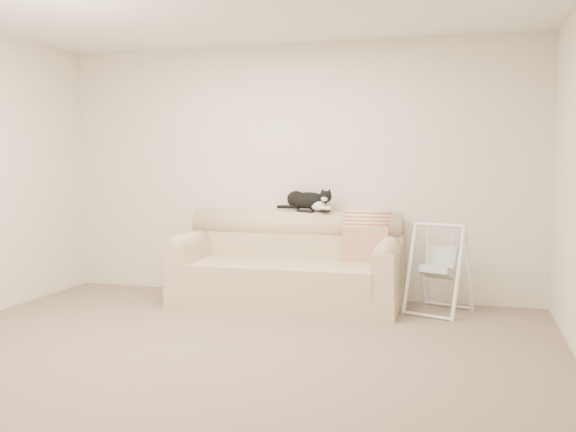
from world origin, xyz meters
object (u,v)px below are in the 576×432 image
object	(u,v)px
remote_a	(305,210)
tuxedo_cat	(308,200)
baby_swing	(439,268)
remote_b	(323,211)
sofa	(288,268)

from	to	relation	value
remote_a	tuxedo_cat	world-z (taller)	tuxedo_cat
baby_swing	remote_b	bearing A→B (deg)	168.76
sofa	baby_swing	size ratio (longest dim) A/B	2.62
sofa	remote_a	xyz separation A→B (m)	(0.12, 0.21, 0.56)
remote_b	tuxedo_cat	size ratio (longest dim) A/B	0.28
remote_a	baby_swing	xyz separation A→B (m)	(1.33, -0.22, -0.49)
remote_a	baby_swing	distance (m)	1.44
remote_a	tuxedo_cat	distance (m)	0.11
remote_b	tuxedo_cat	distance (m)	0.19
remote_a	baby_swing	size ratio (longest dim) A/B	0.22
remote_b	remote_a	bearing A→B (deg)	-177.90
tuxedo_cat	baby_swing	world-z (taller)	tuxedo_cat
tuxedo_cat	baby_swing	xyz separation A→B (m)	(1.32, -0.26, -0.59)
remote_b	baby_swing	size ratio (longest dim) A/B	0.19
remote_a	sofa	bearing A→B (deg)	-118.68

